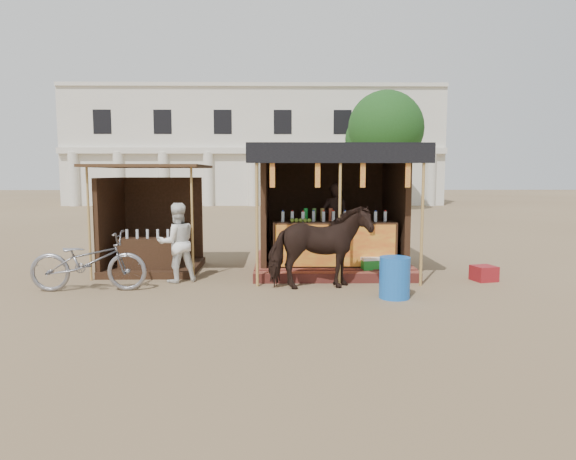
# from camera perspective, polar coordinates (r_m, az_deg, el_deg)

# --- Properties ---
(ground) EXTENTS (120.00, 120.00, 0.00)m
(ground) POSITION_cam_1_polar(r_m,az_deg,el_deg) (8.58, 0.15, -8.51)
(ground) COLOR #846B4C
(ground) RESTS_ON ground
(main_stall) EXTENTS (3.60, 3.61, 2.78)m
(main_stall) POSITION_cam_1_polar(r_m,az_deg,el_deg) (11.77, 4.79, 0.60)
(main_stall) COLOR #993C32
(main_stall) RESTS_ON ground
(secondary_stall) EXTENTS (2.40, 2.40, 2.38)m
(secondary_stall) POSITION_cam_1_polar(r_m,az_deg,el_deg) (12.00, -15.43, -0.35)
(secondary_stall) COLOR #392014
(secondary_stall) RESTS_ON ground
(cow) EXTENTS (2.02, 1.16, 1.61)m
(cow) POSITION_cam_1_polar(r_m,az_deg,el_deg) (9.73, 3.50, -1.92)
(cow) COLOR black
(cow) RESTS_ON ground
(motorbike) EXTENTS (2.16, 0.85, 1.12)m
(motorbike) POSITION_cam_1_polar(r_m,az_deg,el_deg) (10.29, -21.28, -3.27)
(motorbike) COLOR gray
(motorbike) RESTS_ON ground
(bystander) EXTENTS (0.97, 0.89, 1.61)m
(bystander) POSITION_cam_1_polar(r_m,az_deg,el_deg) (10.60, -12.23, -1.37)
(bystander) COLOR white
(bystander) RESTS_ON ground
(blue_barrel) EXTENTS (0.64, 0.64, 0.73)m
(blue_barrel) POSITION_cam_1_polar(r_m,az_deg,el_deg) (9.27, 11.76, -5.20)
(blue_barrel) COLOR blue
(blue_barrel) RESTS_ON ground
(red_crate) EXTENTS (0.52, 0.51, 0.31)m
(red_crate) POSITION_cam_1_polar(r_m,az_deg,el_deg) (11.29, 20.94, -4.52)
(red_crate) COLOR maroon
(red_crate) RESTS_ON ground
(cooler) EXTENTS (0.71, 0.55, 0.46)m
(cooler) POSITION_cam_1_polar(r_m,az_deg,el_deg) (10.98, 9.59, -4.07)
(cooler) COLOR #1C7F25
(cooler) RESTS_ON ground
(background_building) EXTENTS (26.00, 7.45, 8.18)m
(background_building) POSITION_cam_1_polar(r_m,az_deg,el_deg) (38.32, -3.64, 8.98)
(background_building) COLOR silver
(background_building) RESTS_ON ground
(tree) EXTENTS (4.50, 4.40, 7.00)m
(tree) POSITION_cam_1_polar(r_m,az_deg,el_deg) (31.11, 10.40, 10.71)
(tree) COLOR #382314
(tree) RESTS_ON ground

